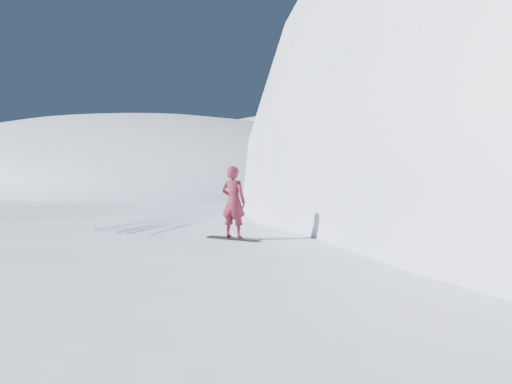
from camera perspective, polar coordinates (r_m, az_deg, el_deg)
ground at (r=12.71m, az=-20.10°, el=-16.38°), size 400.00×400.00×0.00m
near_ridge at (r=13.95m, az=-7.24°, el=-14.45°), size 36.00×28.00×4.80m
far_ridge_a at (r=104.25m, az=-16.45°, el=0.58°), size 120.00×70.00×28.00m
far_ridge_c at (r=127.26m, az=10.45°, el=1.07°), size 140.00×90.00×36.00m
wind_bumps at (r=14.40m, az=-14.46°, el=-13.97°), size 16.00×14.40×1.00m
snowboard at (r=12.27m, az=-2.59°, el=-5.29°), size 1.44×0.43×0.02m
snowboarder at (r=12.17m, az=-2.60°, el=-1.14°), size 0.69×0.49×1.76m
vapor_plume at (r=70.48m, az=-17.50°, el=-0.54°), size 8.92×7.13×6.24m
board_tracks at (r=16.33m, az=-9.27°, el=-3.22°), size 2.86×5.96×0.04m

